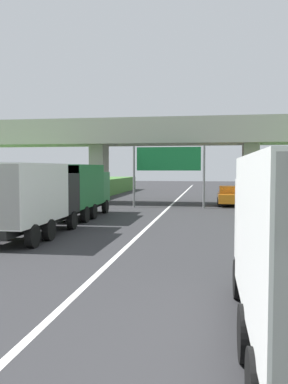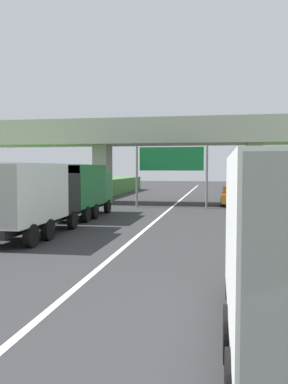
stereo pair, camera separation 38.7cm
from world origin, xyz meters
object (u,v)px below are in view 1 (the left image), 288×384
object	(u,v)px
car_orange	(229,196)
construction_barrel_4	(57,210)
truck_black	(31,196)
construction_barrel_3	(24,218)
overhead_highway_sign	(168,163)
truck_green	(80,188)
construction_barrel_5	(81,204)

from	to	relation	value
car_orange	construction_barrel_4	bearing A→B (deg)	-139.55
truck_black	construction_barrel_4	world-z (taller)	truck_black
car_orange	construction_barrel_4	distance (m)	15.22
truck_black	construction_barrel_4	bearing A→B (deg)	103.32
truck_black	construction_barrel_3	world-z (taller)	truck_black
overhead_highway_sign	car_orange	size ratio (longest dim) A/B	1.43
overhead_highway_sign	truck_green	xyz separation A→B (m)	(-5.02, -7.52, -1.74)
truck_black	construction_barrel_3	size ratio (longest dim) A/B	8.11
car_orange	truck_green	bearing A→B (deg)	-134.71
overhead_highway_sign	truck_green	world-z (taller)	overhead_highway_sign
truck_green	construction_barrel_3	world-z (taller)	truck_green
overhead_highway_sign	construction_barrel_5	xyz separation A→B (m)	(-6.49, -2.71, -3.22)
overhead_highway_sign	construction_barrel_5	size ratio (longest dim) A/B	6.53
truck_green	car_orange	bearing A→B (deg)	45.29
truck_black	construction_barrel_3	xyz separation A→B (m)	(-1.96, 3.32, -1.47)
construction_barrel_4	construction_barrel_5	world-z (taller)	same
construction_barrel_5	truck_green	bearing A→B (deg)	-73.08
truck_green	construction_barrel_5	xyz separation A→B (m)	(-1.46, 4.81, -1.47)
construction_barrel_3	construction_barrel_5	world-z (taller)	same
construction_barrel_5	car_orange	bearing A→B (deg)	24.64
car_orange	construction_barrel_4	size ratio (longest dim) A/B	4.56
car_orange	construction_barrel_5	world-z (taller)	car_orange
car_orange	construction_barrel_5	size ratio (longest dim) A/B	4.56
truck_black	construction_barrel_3	bearing A→B (deg)	120.51
construction_barrel_3	construction_barrel_4	bearing A→B (deg)	89.12
overhead_highway_sign	construction_barrel_3	world-z (taller)	overhead_highway_sign
truck_green	construction_barrel_4	size ratio (longest dim) A/B	8.11
car_orange	overhead_highway_sign	bearing A→B (deg)	-152.84
truck_green	construction_barrel_5	bearing A→B (deg)	106.92
overhead_highway_sign	construction_barrel_5	distance (m)	7.73
overhead_highway_sign	car_orange	world-z (taller)	overhead_highway_sign
truck_black	construction_barrel_4	xyz separation A→B (m)	(-1.88, 7.96, -1.47)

